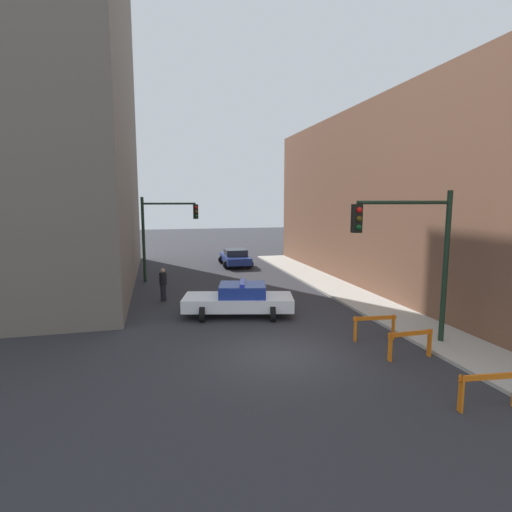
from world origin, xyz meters
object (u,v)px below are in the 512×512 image
at_px(traffic_light_far, 162,227).
at_px(parked_car_near, 235,257).
at_px(traffic_light_near, 417,245).
at_px(police_car, 239,299).
at_px(pedestrian_crossing, 163,284).
at_px(barrier_front, 489,385).
at_px(barrier_back, 375,324).
at_px(barrier_mid, 410,340).

distance_m(traffic_light_far, parked_car_near, 7.68).
relative_size(traffic_light_near, police_car, 1.04).
bearing_deg(traffic_light_near, traffic_light_far, 120.32).
xyz_separation_m(pedestrian_crossing, barrier_front, (7.32, -12.63, -0.24)).
distance_m(police_car, barrier_front, 10.10).
bearing_deg(parked_car_near, traffic_light_far, -138.59).
relative_size(police_car, parked_car_near, 1.15).
distance_m(police_car, parked_car_near, 13.45).
relative_size(pedestrian_crossing, barrier_back, 1.04).
bearing_deg(barrier_back, barrier_front, -88.70).
xyz_separation_m(traffic_light_near, barrier_front, (-0.80, -4.08, -2.91)).
relative_size(traffic_light_far, barrier_mid, 3.25).
distance_m(barrier_mid, barrier_back, 1.79).
bearing_deg(barrier_mid, police_car, 125.38).
relative_size(traffic_light_near, traffic_light_far, 1.00).
distance_m(parked_car_near, barrier_mid, 19.32).
distance_m(parked_car_near, pedestrian_crossing, 11.28).
xyz_separation_m(parked_car_near, barrier_mid, (1.83, -19.24, -0.06)).
height_order(traffic_light_far, barrier_front, traffic_light_far).
bearing_deg(barrier_mid, barrier_back, 96.84).
height_order(traffic_light_near, police_car, traffic_light_near).
height_order(traffic_light_far, barrier_back, traffic_light_far).
xyz_separation_m(pedestrian_crossing, barrier_mid, (7.42, -9.44, -0.24)).
distance_m(barrier_front, barrier_back, 4.96).
distance_m(traffic_light_near, pedestrian_crossing, 12.09).
height_order(police_car, pedestrian_crossing, pedestrian_crossing).
bearing_deg(parked_car_near, pedestrian_crossing, -118.26).
xyz_separation_m(traffic_light_near, barrier_mid, (-0.70, -0.89, -2.91)).
distance_m(barrier_front, barrier_mid, 3.19).
bearing_deg(barrier_mid, parked_car_near, 95.43).
xyz_separation_m(traffic_light_far, barrier_back, (7.12, -12.85, -2.78)).
relative_size(traffic_light_far, barrier_back, 3.26).
bearing_deg(traffic_light_far, police_car, -70.44).
height_order(traffic_light_far, parked_car_near, traffic_light_far).
bearing_deg(parked_car_near, police_car, -98.98).
xyz_separation_m(police_car, barrier_front, (4.17, -9.20, -0.11)).
height_order(police_car, parked_car_near, police_car).
bearing_deg(barrier_mid, traffic_light_near, 51.84).
distance_m(traffic_light_far, police_car, 9.53).
xyz_separation_m(traffic_light_near, pedestrian_crossing, (-8.12, 8.55, -2.67)).
bearing_deg(pedestrian_crossing, parked_car_near, -84.25).
height_order(traffic_light_near, barrier_front, traffic_light_near).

